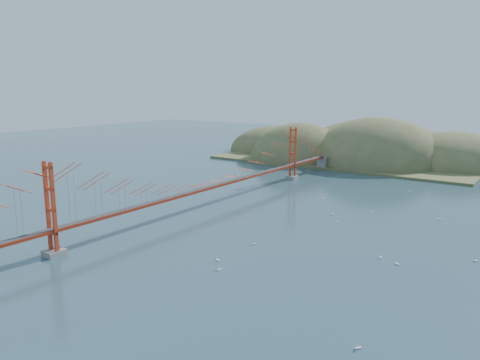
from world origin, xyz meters
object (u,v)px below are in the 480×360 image
Objects in this scene: sailboat_1 at (324,199)px; sailboat_0 at (337,222)px; bridge at (209,166)px; sailboat_2 at (397,263)px.

sailboat_0 is at bearing -57.21° from sailboat_1.
bridge is 168.48× the size of sailboat_0.
sailboat_2 is (35.32, -8.84, -6.85)m from bridge.
sailboat_1 is 14.98m from sailboat_0.
bridge is 128.50× the size of sailboat_2.
sailboat_1 is at bearing 47.50° from bridge.
bridge reaches higher than sailboat_2.
sailboat_2 is 17.52m from sailboat_0.
sailboat_0 is (22.56, 3.17, -6.87)m from bridge.
bridge is 23.79m from sailboat_0.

